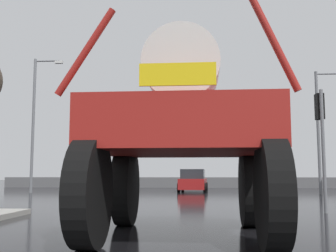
# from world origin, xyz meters

# --- Properties ---
(ground_plane) EXTENTS (120.00, 120.00, 0.00)m
(ground_plane) POSITION_xyz_m (0.00, 18.00, 0.00)
(ground_plane) COLOR black
(oversize_sprayer) EXTENTS (3.98, 5.04, 4.07)m
(oversize_sprayer) POSITION_xyz_m (0.91, 6.63, 1.98)
(oversize_sprayer) COLOR black
(oversize_sprayer) RESTS_ON ground
(sedan_ahead) EXTENTS (2.07, 4.19, 1.52)m
(sedan_ahead) POSITION_xyz_m (0.82, 27.24, 0.71)
(sedan_ahead) COLOR maroon
(sedan_ahead) RESTS_ON ground
(traffic_signal_near_right) EXTENTS (0.24, 0.54, 3.88)m
(traffic_signal_near_right) POSITION_xyz_m (5.11, 11.89, 2.83)
(traffic_signal_near_right) COLOR slate
(traffic_signal_near_right) RESTS_ON ground
(traffic_signal_far_left) EXTENTS (0.24, 0.55, 3.71)m
(traffic_signal_far_left) POSITION_xyz_m (-5.95, 26.91, 2.71)
(traffic_signal_far_left) COLOR slate
(traffic_signal_far_left) RESTS_ON ground
(traffic_signal_far_right) EXTENTS (0.24, 0.55, 3.45)m
(traffic_signal_far_right) POSITION_xyz_m (-6.81, 26.91, 2.52)
(traffic_signal_far_right) COLOR slate
(traffic_signal_far_right) RESTS_ON ground
(streetlight_far_left) EXTENTS (1.93, 0.24, 8.73)m
(streetlight_far_left) POSITION_xyz_m (-9.33, 24.42, 4.82)
(streetlight_far_left) COLOR slate
(streetlight_far_left) RESTS_ON ground
(streetlight_far_right) EXTENTS (2.18, 0.24, 7.42)m
(streetlight_far_right) POSITION_xyz_m (8.60, 23.88, 4.19)
(streetlight_far_right) COLOR slate
(streetlight_far_right) RESTS_ON ground
(roadside_barrier) EXTENTS (32.50, 0.24, 0.90)m
(roadside_barrier) POSITION_xyz_m (0.00, 35.15, 0.45)
(roadside_barrier) COLOR #59595B
(roadside_barrier) RESTS_ON ground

